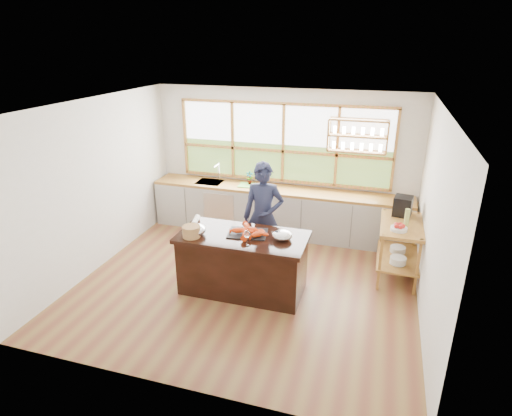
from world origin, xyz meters
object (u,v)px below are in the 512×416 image
at_px(island, 243,263).
at_px(cook, 263,217).
at_px(espresso_machine, 403,206).
at_px(wicker_basket, 191,231).

distance_m(island, cook, 0.89).
xyz_separation_m(island, espresso_machine, (2.19, 1.45, 0.60)).
bearing_deg(island, cook, 83.27).
bearing_deg(wicker_basket, espresso_machine, 30.76).
distance_m(island, wicker_basket, 0.89).
bearing_deg(espresso_machine, wicker_basket, -139.60).
bearing_deg(cook, espresso_machine, 11.04).
xyz_separation_m(espresso_machine, wicker_basket, (-2.87, -1.71, -0.07)).
relative_size(espresso_machine, wicker_basket, 1.22).
distance_m(cook, espresso_machine, 2.21).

